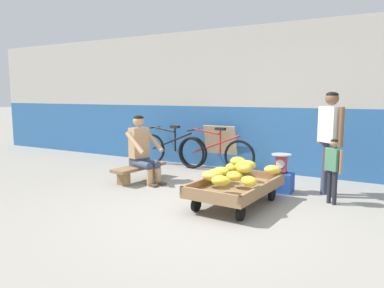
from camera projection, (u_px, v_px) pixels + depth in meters
ground_plane at (205, 218)px, 4.48m from camera, size 80.00×80.00×0.00m
back_wall at (282, 99)px, 6.98m from camera, size 16.00×0.30×2.80m
banana_cart at (236, 188)px, 4.95m from camera, size 0.93×1.49×0.36m
banana_pile at (236, 171)px, 5.00m from camera, size 0.89×1.24×0.27m
low_bench at (140, 170)px, 6.40m from camera, size 0.40×1.12×0.27m
vendor_seated at (142, 149)px, 6.29m from camera, size 0.73×0.59×1.14m
plastic_crate at (281, 182)px, 5.67m from camera, size 0.36×0.28×0.30m
weighing_scale at (281, 163)px, 5.63m from camera, size 0.30×0.30×0.29m
bicycle_near_left at (171, 149)px, 7.75m from camera, size 1.66×0.48×0.86m
bicycle_far_left at (215, 153)px, 7.27m from camera, size 1.66×0.48×0.86m
sign_board at (221, 147)px, 7.54m from camera, size 0.70×0.26×0.87m
customer_adult at (330, 132)px, 5.36m from camera, size 0.40×0.36×1.53m
customer_child at (333, 164)px, 5.00m from camera, size 0.25×0.20×0.90m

